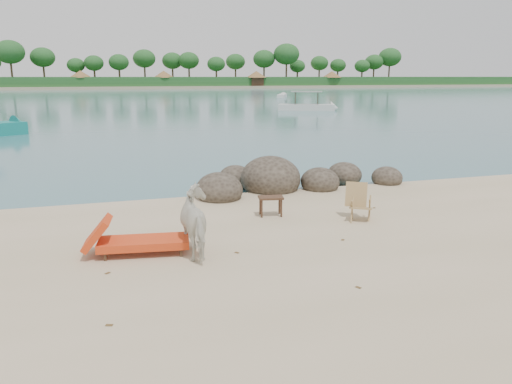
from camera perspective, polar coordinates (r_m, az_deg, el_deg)
water at (r=97.35m, az=-15.47°, el=10.71°), size 400.00×400.00×0.00m
far_shore at (r=177.31m, az=-16.35°, el=11.52°), size 420.00×90.00×1.40m
far_scenery at (r=143.98m, az=-16.17°, el=12.54°), size 420.00×18.00×9.50m
boulders at (r=14.71m, az=2.89°, el=1.27°), size 6.50×2.97×1.31m
cow at (r=9.26m, az=-6.51°, el=-3.56°), size 0.78×1.49×1.22m
side_table at (r=11.76m, az=1.69°, el=-1.78°), size 0.63×0.46×0.46m
lounge_chair at (r=9.51m, az=-12.71°, el=-5.25°), size 2.14×1.00×0.62m
deck_chair at (r=11.60m, az=11.92°, el=-1.33°), size 0.77×0.78×0.84m
boat_mid at (r=50.22m, az=5.80°, el=11.03°), size 6.24×3.68×3.01m
boat_far at (r=81.63m, az=3.00°, el=11.00°), size 3.33×5.11×0.60m
dead_leaves at (r=8.52m, az=10.74°, el=-9.54°), size 7.17×6.74×0.00m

